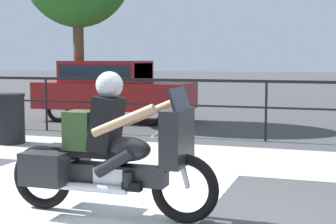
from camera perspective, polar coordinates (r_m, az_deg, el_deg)
name	(u,v)px	position (r m, az deg, el deg)	size (l,w,h in m)	color
ground_plane	(194,222)	(5.43, 2.89, -12.09)	(120.00, 120.00, 0.00)	#424244
sidewalk_band	(248,160)	(8.65, 8.91, -5.28)	(44.00, 2.40, 0.01)	#B7B2A8
crosswalk_band	(35,211)	(5.95, -14.56, -10.60)	(3.65, 6.00, 0.01)	silver
fence_railing	(266,93)	(10.59, 10.85, 2.06)	(36.00, 0.05, 1.25)	black
motorcycle	(109,153)	(5.52, -6.60, -4.58)	(2.38, 0.76, 1.55)	black
parked_car	(112,87)	(13.97, -6.24, 2.79)	(4.17, 1.71, 1.62)	maroon
trash_bin	(10,119)	(10.59, -17.12, -0.71)	(0.60, 0.60, 1.00)	black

